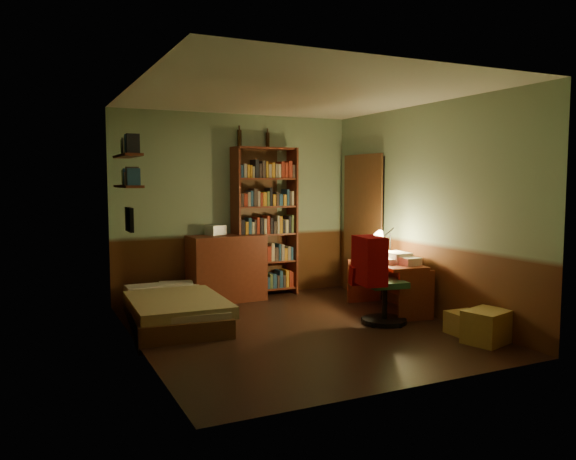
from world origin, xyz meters
name	(u,v)px	position (x,y,z in m)	size (l,w,h in m)	color
floor	(297,330)	(0.00, 0.00, -0.01)	(3.50, 4.00, 0.02)	black
ceiling	(298,93)	(0.00, 0.00, 2.61)	(3.50, 4.00, 0.02)	silver
wall_back	(235,206)	(0.00, 2.01, 1.30)	(3.50, 0.02, 2.60)	gray
wall_left	(136,219)	(-1.76, 0.00, 1.30)	(0.02, 4.00, 2.60)	gray
wall_right	(425,210)	(1.76, 0.00, 1.30)	(0.02, 4.00, 2.60)	gray
wall_front	(411,228)	(0.00, -2.01, 1.30)	(3.50, 0.02, 2.60)	gray
doorway	(364,226)	(1.72, 1.30, 1.00)	(0.06, 0.90, 2.00)	black
door_trim	(362,227)	(1.69, 1.30, 1.00)	(0.02, 0.98, 2.08)	#4B2D18
bed	(173,299)	(-1.19, 0.89, 0.27)	(0.98, 1.84, 0.55)	olive
dresser	(226,268)	(-0.23, 1.76, 0.46)	(1.03, 0.51, 0.91)	#5B2415
mini_stereo	(216,230)	(-0.34, 1.89, 0.98)	(0.25, 0.19, 0.13)	#B2B2B7
bookshelf	(265,222)	(0.39, 1.85, 1.07)	(0.92, 0.28, 2.14)	#5B2415
bottle_left	(239,138)	(0.05, 1.96, 2.26)	(0.06, 0.06, 0.24)	black
bottle_right	(268,140)	(0.48, 1.96, 2.24)	(0.06, 0.06, 0.22)	black
desk	(388,286)	(1.44, 0.30, 0.32)	(0.49, 1.19, 0.64)	#5B2415
paper_stack	(397,257)	(1.47, 0.16, 0.71)	(0.25, 0.34, 0.13)	silver
desk_lamp	(390,237)	(1.54, 0.41, 0.93)	(0.18, 0.18, 0.59)	black
office_chair	(385,283)	(1.03, -0.20, 0.48)	(0.48, 0.42, 0.95)	#275434
red_jacket	(359,218)	(0.80, 0.00, 1.23)	(0.26, 0.47, 0.55)	#95070C
wall_shelf_lower	(128,186)	(-1.64, 1.10, 1.60)	(0.20, 0.90, 0.03)	#5B2415
wall_shelf_upper	(127,156)	(-1.64, 1.10, 1.95)	(0.20, 0.90, 0.03)	#5B2415
framed_picture	(129,220)	(-1.72, 0.60, 1.25)	(0.04, 0.32, 0.26)	black
cardboard_box_a	(487,327)	(1.53, -1.32, 0.17)	(0.45, 0.36, 0.34)	olive
cardboard_box_b	(464,323)	(1.56, -0.95, 0.12)	(0.34, 0.28, 0.24)	olive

